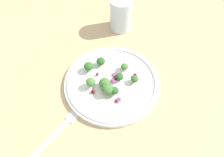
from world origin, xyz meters
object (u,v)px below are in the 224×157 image
at_px(plate, 112,83).
at_px(water_glass, 121,14).
at_px(broccoli_floret_0, 89,66).
at_px(fork, 54,135).
at_px(broccoli_floret_2, 125,67).
at_px(broccoli_floret_1, 108,89).

bearing_deg(plate, water_glass, 69.85).
bearing_deg(broccoli_floret_0, plate, -44.73).
xyz_separation_m(plate, fork, (-0.16, -0.11, -0.01)).
bearing_deg(broccoli_floret_0, broccoli_floret_2, -12.59).
relative_size(broccoli_floret_1, broccoli_floret_2, 1.52).
bearing_deg(water_glass, broccoli_floret_2, -101.21).
bearing_deg(broccoli_floret_1, broccoli_floret_0, 111.61).
bearing_deg(broccoli_floret_2, broccoli_floret_1, -133.66).
xyz_separation_m(broccoli_floret_0, broccoli_floret_2, (0.09, -0.02, -0.00)).
relative_size(plate, fork, 1.57).
height_order(broccoli_floret_1, fork, broccoli_floret_1).
distance_m(broccoli_floret_2, fork, 0.24).
relative_size(broccoli_floret_2, water_glass, 0.20).
relative_size(broccoli_floret_0, water_glass, 0.26).
relative_size(plate, water_glass, 2.43).
distance_m(plate, broccoli_floret_2, 0.05).
bearing_deg(water_glass, plate, -110.15).
bearing_deg(broccoli_floret_0, broccoli_floret_1, -68.39).
relative_size(fork, water_glass, 1.55).
distance_m(broccoli_floret_2, water_glass, 0.18).
xyz_separation_m(broccoli_floret_1, water_glass, (0.09, 0.24, 0.02)).
bearing_deg(plate, broccoli_floret_2, 36.16).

